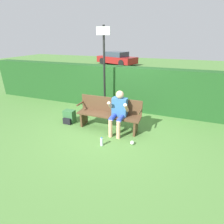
% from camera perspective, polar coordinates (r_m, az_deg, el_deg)
% --- Properties ---
extents(ground_plane, '(40.00, 40.00, 0.00)m').
position_cam_1_polar(ground_plane, '(5.36, -1.14, -5.49)').
color(ground_plane, '#4C7A38').
extents(hedge_back, '(12.00, 0.51, 1.60)m').
position_cam_1_polar(hedge_back, '(6.65, 4.48, 7.70)').
color(hedge_back, '#1E4C1E').
rests_on(hedge_back, ground).
extents(park_bench, '(1.91, 0.43, 0.94)m').
position_cam_1_polar(park_bench, '(5.19, -0.92, -0.33)').
color(park_bench, '#513823').
rests_on(park_bench, ground).
extents(person_seated, '(0.56, 0.61, 1.22)m').
position_cam_1_polar(person_seated, '(4.91, 2.13, 0.63)').
color(person_seated, '#336699').
rests_on(person_seated, ground).
extents(backpack, '(0.35, 0.33, 0.41)m').
position_cam_1_polar(backpack, '(5.83, -13.77, -1.53)').
color(backpack, '#336638').
rests_on(backpack, ground).
extents(water_bottle, '(0.07, 0.07, 0.24)m').
position_cam_1_polar(water_bottle, '(4.54, -3.40, -9.67)').
color(water_bottle, silver).
rests_on(water_bottle, ground).
extents(signpost, '(0.45, 0.09, 2.93)m').
position_cam_1_polar(signpost, '(6.04, -2.57, 14.54)').
color(signpost, black).
rests_on(signpost, ground).
extents(parked_car, '(4.39, 3.07, 1.25)m').
position_cam_1_polar(parked_car, '(18.39, 1.56, 17.10)').
color(parked_car, maroon).
rests_on(parked_car, ground).
extents(litter_crumple, '(0.10, 0.10, 0.10)m').
position_cam_1_polar(litter_crumple, '(4.63, 6.61, -9.94)').
color(litter_crumple, silver).
rests_on(litter_crumple, ground).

